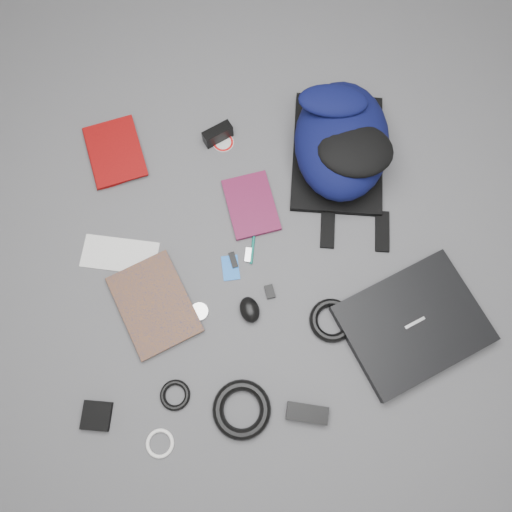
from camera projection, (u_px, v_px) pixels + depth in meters
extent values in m
plane|color=#4F4F51|center=(256.00, 258.00, 1.60)|extent=(4.00, 4.00, 0.00)
cube|color=black|center=(413.00, 324.00, 1.52)|extent=(0.48, 0.42, 0.04)
imported|color=#720608|center=(89.00, 159.00, 1.69)|extent=(0.21, 0.26, 0.03)
imported|color=#A7580B|center=(123.00, 320.00, 1.53)|extent=(0.29, 0.34, 0.02)
cube|color=silver|center=(120.00, 255.00, 1.60)|extent=(0.26, 0.17, 0.00)
cube|color=#4B0E29|center=(251.00, 205.00, 1.64)|extent=(0.17, 0.23, 0.02)
cube|color=black|center=(218.00, 134.00, 1.69)|extent=(0.11, 0.07, 0.06)
cylinder|color=silver|center=(223.00, 142.00, 1.72)|extent=(0.08, 0.08, 0.00)
cylinder|color=#0B6454|center=(253.00, 240.00, 1.61)|extent=(0.05, 0.16, 0.01)
cylinder|color=#A80C1E|center=(263.00, 211.00, 1.64)|extent=(0.04, 0.13, 0.01)
cube|color=blue|center=(231.00, 268.00, 1.59)|extent=(0.06, 0.08, 0.00)
cube|color=black|center=(233.00, 260.00, 1.59)|extent=(0.03, 0.05, 0.01)
cube|color=silver|center=(248.00, 255.00, 1.60)|extent=(0.03, 0.05, 0.01)
cube|color=black|center=(270.00, 292.00, 1.56)|extent=(0.03, 0.04, 0.01)
ellipsoid|color=black|center=(250.00, 310.00, 1.53)|extent=(0.07, 0.09, 0.04)
cylinder|color=silver|center=(170.00, 325.00, 1.54)|extent=(0.06, 0.06, 0.01)
cylinder|color=silver|center=(199.00, 312.00, 1.55)|extent=(0.07, 0.07, 0.01)
torus|color=black|center=(332.00, 320.00, 1.53)|extent=(0.14, 0.14, 0.03)
cube|color=black|center=(307.00, 413.00, 1.45)|extent=(0.13, 0.09, 0.03)
torus|color=black|center=(242.00, 410.00, 1.46)|extent=(0.20, 0.20, 0.03)
cube|color=black|center=(97.00, 416.00, 1.46)|extent=(0.10, 0.10, 0.02)
torus|color=black|center=(175.00, 395.00, 1.47)|extent=(0.10, 0.10, 0.02)
torus|color=white|center=(160.00, 443.00, 1.44)|extent=(0.09, 0.09, 0.01)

